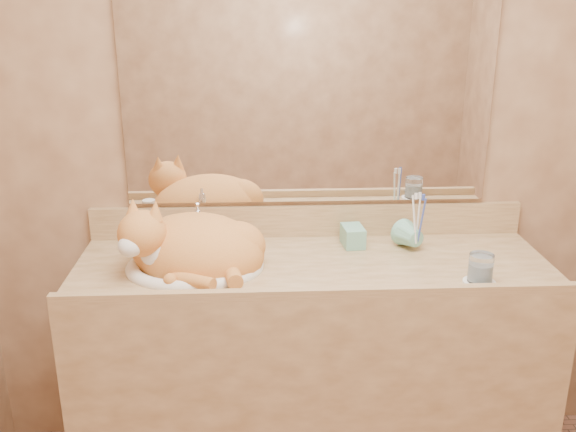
{
  "coord_description": "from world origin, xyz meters",
  "views": [
    {
      "loc": [
        -0.18,
        -1.26,
        1.71
      ],
      "look_at": [
        -0.09,
        0.7,
        1.03
      ],
      "focal_mm": 40.0,
      "sensor_mm": 36.0,
      "label": 1
    }
  ],
  "objects_px": {
    "sink_basin": "(194,249)",
    "water_glass": "(481,268)",
    "vanity_counter": "(312,372)",
    "toothbrush_cup": "(417,240)",
    "cat": "(190,245)",
    "soap_dispenser": "(357,230)"
  },
  "relations": [
    {
      "from": "toothbrush_cup",
      "to": "water_glass",
      "type": "xyz_separation_m",
      "value": [
        0.14,
        -0.27,
        0.01
      ]
    },
    {
      "from": "vanity_counter",
      "to": "sink_basin",
      "type": "bearing_deg",
      "value": -177.1
    },
    {
      "from": "vanity_counter",
      "to": "sink_basin",
      "type": "relative_size",
      "value": 3.6
    },
    {
      "from": "vanity_counter",
      "to": "toothbrush_cup",
      "type": "distance_m",
      "value": 0.6
    },
    {
      "from": "cat",
      "to": "vanity_counter",
      "type": "bearing_deg",
      "value": 21.57
    },
    {
      "from": "water_glass",
      "to": "toothbrush_cup",
      "type": "bearing_deg",
      "value": 116.84
    },
    {
      "from": "vanity_counter",
      "to": "water_glass",
      "type": "distance_m",
      "value": 0.72
    },
    {
      "from": "sink_basin",
      "to": "cat",
      "type": "relative_size",
      "value": 0.97
    },
    {
      "from": "water_glass",
      "to": "vanity_counter",
      "type": "bearing_deg",
      "value": 159.47
    },
    {
      "from": "toothbrush_cup",
      "to": "cat",
      "type": "bearing_deg",
      "value": -173.6
    },
    {
      "from": "sink_basin",
      "to": "soap_dispenser",
      "type": "relative_size",
      "value": 2.75
    },
    {
      "from": "sink_basin",
      "to": "water_glass",
      "type": "bearing_deg",
      "value": -20.67
    },
    {
      "from": "vanity_counter",
      "to": "sink_basin",
      "type": "distance_m",
      "value": 0.63
    },
    {
      "from": "soap_dispenser",
      "to": "vanity_counter",
      "type": "bearing_deg",
      "value": -153.19
    },
    {
      "from": "cat",
      "to": "water_glass",
      "type": "xyz_separation_m",
      "value": [
        0.91,
        -0.18,
        -0.02
      ]
    },
    {
      "from": "water_glass",
      "to": "cat",
      "type": "bearing_deg",
      "value": 168.9
    },
    {
      "from": "soap_dispenser",
      "to": "toothbrush_cup",
      "type": "xyz_separation_m",
      "value": [
        0.21,
        -0.03,
        -0.04
      ]
    },
    {
      "from": "cat",
      "to": "water_glass",
      "type": "bearing_deg",
      "value": 9.14
    },
    {
      "from": "cat",
      "to": "water_glass",
      "type": "distance_m",
      "value": 0.93
    },
    {
      "from": "sink_basin",
      "to": "water_glass",
      "type": "xyz_separation_m",
      "value": [
        0.9,
        -0.17,
        -0.01
      ]
    },
    {
      "from": "vanity_counter",
      "to": "soap_dispenser",
      "type": "xyz_separation_m",
      "value": [
        0.16,
        0.1,
        0.51
      ]
    },
    {
      "from": "toothbrush_cup",
      "to": "water_glass",
      "type": "height_order",
      "value": "water_glass"
    }
  ]
}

